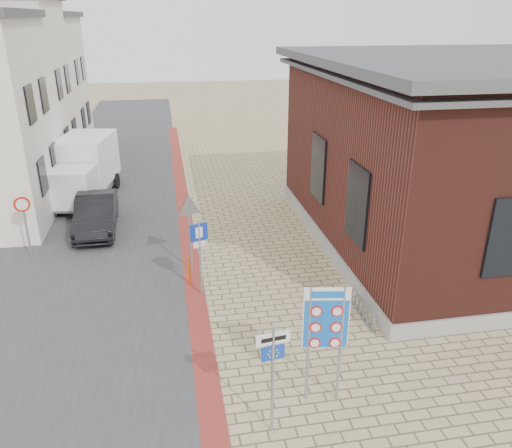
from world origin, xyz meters
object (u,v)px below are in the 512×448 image
object	(u,v)px
border_sign	(326,321)
bollard	(189,271)
sedan	(96,213)
parking_sign	(200,246)
box_truck	(83,169)
essen_sign	(273,363)

from	to	relation	value
border_sign	bollard	bearing A→B (deg)	124.17
sedan	parking_sign	size ratio (longest dim) A/B	1.75
sedan	border_sign	distance (m)	12.63
box_truck	bollard	size ratio (longest dim) A/B	5.82
bollard	box_truck	bearing A→B (deg)	115.15
sedan	parking_sign	world-z (taller)	parking_sign
border_sign	bollard	world-z (taller)	border_sign
sedan	essen_sign	size ratio (longest dim) A/B	1.67
box_truck	essen_sign	distance (m)	16.74
box_truck	bollard	world-z (taller)	box_truck
essen_sign	bollard	bearing A→B (deg)	94.01
sedan	border_sign	world-z (taller)	border_sign
essen_sign	parking_sign	xyz separation A→B (m)	(-1.00, 5.81, -0.05)
box_truck	parking_sign	xyz separation A→B (m)	(4.67, -9.94, 0.22)
sedan	bollard	bearing A→B (deg)	-58.45
border_sign	essen_sign	world-z (taller)	border_sign
box_truck	bollard	distance (m)	10.26
border_sign	parking_sign	size ratio (longest dim) A/B	1.17
border_sign	parking_sign	xyz separation A→B (m)	(-2.30, 5.09, -0.40)
essen_sign	parking_sign	world-z (taller)	essen_sign
border_sign	sedan	bearing A→B (deg)	128.50
sedan	parking_sign	bearing A→B (deg)	-59.28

